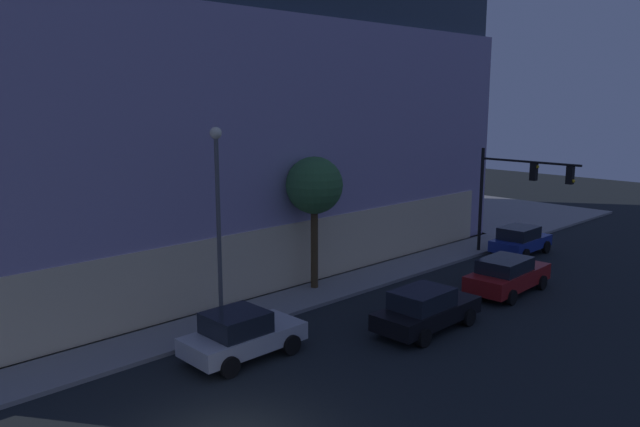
% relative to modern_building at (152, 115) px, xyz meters
% --- Properties ---
extents(modern_building, '(31.86, 26.06, 15.40)m').
position_rel_modern_building_xyz_m(modern_building, '(0.00, 0.00, 0.00)').
color(modern_building, '#4C4C51').
rests_on(modern_building, ground).
extents(traffic_light_far_corner, '(0.33, 5.56, 5.76)m').
position_rel_modern_building_xyz_m(traffic_light_far_corner, '(11.72, -17.14, -3.43)').
color(traffic_light_far_corner, black).
rests_on(traffic_light_far_corner, sidewalk_corner).
extents(street_lamp_sidewalk, '(0.44, 0.44, 7.44)m').
position_rel_modern_building_xyz_m(street_lamp_sidewalk, '(-5.68, -14.75, -2.76)').
color(street_lamp_sidewalk, '#565656').
rests_on(street_lamp_sidewalk, sidewalk_corner).
extents(sidewalk_tree, '(2.54, 2.54, 5.94)m').
position_rel_modern_building_xyz_m(sidewalk_tree, '(0.21, -13.61, -2.87)').
color(sidewalk_tree, '#47351E').
rests_on(sidewalk_tree, sidewalk_corner).
extents(car_silver, '(4.14, 2.16, 1.65)m').
position_rel_modern_building_xyz_m(car_silver, '(-6.65, -17.29, -6.80)').
color(car_silver, '#B7BABF').
rests_on(car_silver, ground).
extents(car_black, '(4.72, 2.09, 1.63)m').
position_rel_modern_building_xyz_m(car_black, '(-0.17, -20.07, -6.80)').
color(car_black, black).
rests_on(car_black, ground).
extents(car_red, '(4.82, 2.24, 1.64)m').
position_rel_modern_building_xyz_m(car_red, '(6.16, -19.86, -6.78)').
color(car_red, maroon).
rests_on(car_red, ground).
extents(car_blue, '(4.07, 2.11, 1.60)m').
position_rel_modern_building_xyz_m(car_blue, '(12.97, -16.82, -6.80)').
color(car_blue, navy).
rests_on(car_blue, ground).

